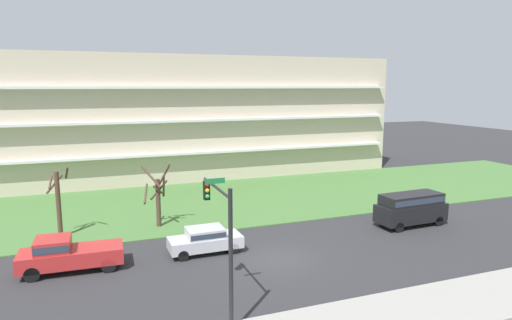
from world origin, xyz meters
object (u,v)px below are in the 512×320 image
(van_black_center_left, at_px, (411,207))
(tree_left, at_px, (158,196))
(pickup_red_center_right, at_px, (67,253))
(traffic_signal_mast, at_px, (221,227))
(tree_far_left, at_px, (59,201))
(sedan_silver_near_left, at_px, (205,239))

(van_black_center_left, bearing_deg, tree_left, -22.23)
(pickup_red_center_right, xyz_separation_m, traffic_signal_mast, (6.52, -7.76, 3.10))
(tree_far_left, distance_m, tree_left, 6.47)
(tree_far_left, xyz_separation_m, tree_left, (6.47, 0.04, -0.25))
(pickup_red_center_right, height_order, traffic_signal_mast, traffic_signal_mast)
(traffic_signal_mast, bearing_deg, sedan_silver_near_left, 80.99)
(sedan_silver_near_left, relative_size, pickup_red_center_right, 0.81)
(van_black_center_left, bearing_deg, pickup_red_center_right, -2.76)
(tree_far_left, bearing_deg, traffic_signal_mast, -62.66)
(sedan_silver_near_left, xyz_separation_m, van_black_center_left, (15.29, -0.00, 0.52))
(tree_left, distance_m, traffic_signal_mast, 13.97)
(tree_far_left, height_order, tree_left, tree_far_left)
(tree_left, height_order, pickup_red_center_right, tree_left)
(tree_far_left, xyz_separation_m, traffic_signal_mast, (7.13, -13.80, 1.58))
(pickup_red_center_right, bearing_deg, tree_left, -131.79)
(tree_far_left, bearing_deg, van_black_center_left, -14.34)
(tree_far_left, height_order, pickup_red_center_right, tree_far_left)
(tree_far_left, xyz_separation_m, sedan_silver_near_left, (8.36, -6.04, -1.66))
(sedan_silver_near_left, distance_m, pickup_red_center_right, 7.75)
(pickup_red_center_right, bearing_deg, tree_far_left, -82.05)
(van_black_center_left, xyz_separation_m, pickup_red_center_right, (-23.04, 0.01, -0.38))
(van_black_center_left, bearing_deg, tree_far_left, -17.08)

